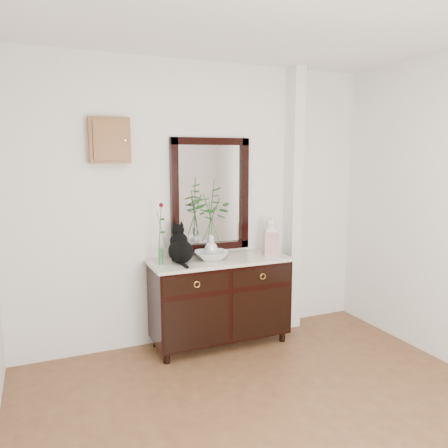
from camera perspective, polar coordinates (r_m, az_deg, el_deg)
name	(u,v)px	position (r m, az deg, el deg)	size (l,w,h in m)	color
wall_back	(201,204)	(4.26, -3.09, 2.59)	(3.60, 0.04, 2.70)	silver
pilaster	(293,201)	(4.63, 8.99, 2.99)	(0.12, 0.20, 2.70)	silver
sideboard	(220,297)	(4.26, -0.53, -9.51)	(1.33, 0.52, 0.82)	black
wall_mirror	(211,195)	(4.27, -1.77, 3.83)	(0.80, 0.06, 1.10)	black
key_cabinet	(110,140)	(3.99, -14.72, 10.52)	(0.35, 0.10, 0.40)	brown
cat	(181,243)	(3.99, -5.69, -2.54)	(0.25, 0.31, 0.36)	black
lotus_bowl	(211,255)	(4.13, -1.68, -4.12)	(0.31, 0.31, 0.08)	silver
vase_branches	(211,218)	(4.06, -1.71, 0.75)	(0.35, 0.35, 0.74)	silver
bud_vase_rose	(160,233)	(3.93, -8.33, -1.22)	(0.07, 0.07, 0.57)	#316B38
ginger_jar	(270,236)	(4.32, 6.08, -1.60)	(0.14, 0.14, 0.37)	white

